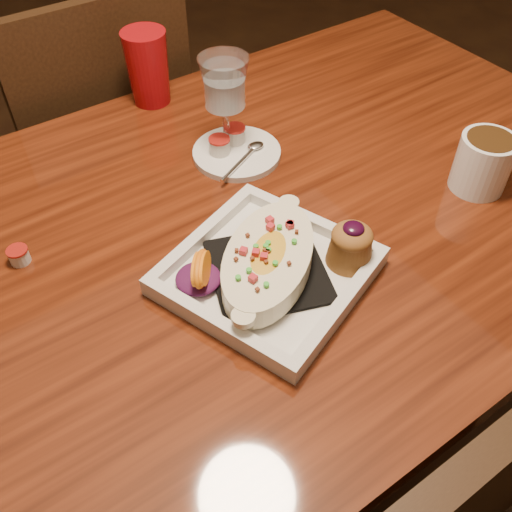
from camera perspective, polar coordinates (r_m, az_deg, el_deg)
floor at (r=1.53m, az=-1.11°, el=-17.50°), size 7.00×7.00×0.00m
table at (r=0.99m, az=-1.64°, el=-0.55°), size 1.50×0.90×0.75m
chair_far at (r=1.52m, az=-14.99°, el=10.01°), size 0.42×0.42×0.93m
plate at (r=0.81m, az=1.98°, el=-0.75°), size 0.33×0.33×0.08m
coffee_mug at (r=1.02m, az=21.93°, el=8.85°), size 0.13×0.09×0.10m
goblet at (r=1.00m, az=-3.16°, el=16.38°), size 0.09×0.09×0.18m
saucer at (r=1.04m, az=-2.13°, el=10.48°), size 0.16×0.16×0.11m
creamer_loose at (r=0.91m, az=-22.64°, el=0.06°), size 0.03×0.03×0.02m
red_tumbler at (r=1.19m, az=-10.77°, el=18.01°), size 0.09×0.09×0.14m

